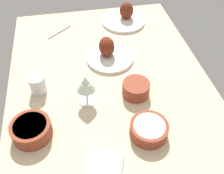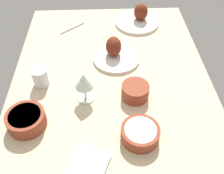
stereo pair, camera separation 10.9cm
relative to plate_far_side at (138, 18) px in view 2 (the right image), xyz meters
The scene contains 9 objects.
dining_table 56.62cm from the plate_far_side, 161.87° to the left, with size 140.00×90.00×4.00cm, color #C6B28E.
plate_far_side is the anchor object (origin of this frame).
plate_near_viewer 35.05cm from the plate_far_side, 154.42° to the left, with size 22.92×22.92×10.98cm.
bowl_potatoes 58.09cm from the plate_far_side, behind, with size 11.51×11.51×6.19cm.
bowl_cream 78.51cm from the plate_far_side, behind, with size 14.13×14.13×5.26cm.
bowl_pasta 86.82cm from the plate_far_side, 144.26° to the left, with size 14.71×14.71×6.13cm.
wine_glass 65.11cm from the plate_far_side, 153.57° to the left, with size 7.60×7.60×14.00cm.
water_tumbler 68.55cm from the plate_far_side, 134.76° to the left, with size 6.86×6.86×8.16cm, color silver.
fork_loose 38.31cm from the plate_far_side, 96.60° to the left, with size 16.17×0.90×0.80cm, color silver.
Camera 2 is at (-75.47, 3.24, 84.40)cm, focal length 40.56 mm.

